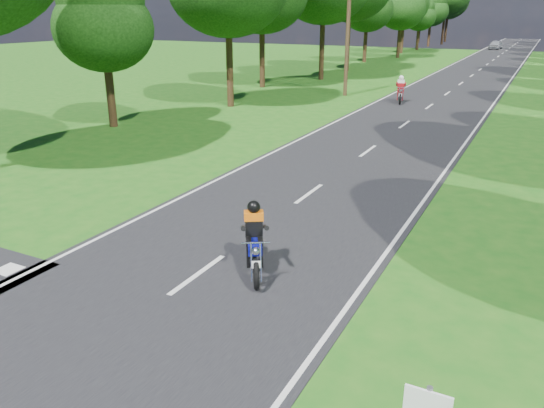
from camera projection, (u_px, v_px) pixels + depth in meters
The scene contains 7 objects.
ground at pixel (135, 321), 9.67m from camera, with size 160.00×160.00×0.00m, color #195B14.
main_road at pixel (480, 70), 51.50m from camera, with size 7.00×140.00×0.02m, color black.
road_markings at pixel (476, 71), 49.98m from camera, with size 7.40×140.00×0.01m.
telegraph_pole at pixel (348, 32), 34.27m from camera, with size 1.20×0.26×8.00m.
rider_near_blue at pixel (254, 238), 11.22m from camera, with size 0.62×1.86×1.55m, color #0D1197, non-canonical shape.
rider_far_red at pixel (401, 89), 32.45m from camera, with size 0.65×1.96×1.63m, color maroon, non-canonical shape.
distant_car at pixel (496, 45), 79.12m from camera, with size 1.58×3.93×1.34m, color #B6B8BE.
Camera 1 is at (6.04, -6.30, 5.31)m, focal length 35.00 mm.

